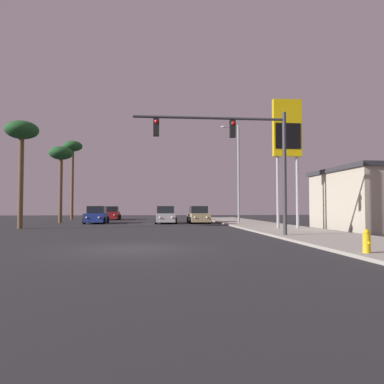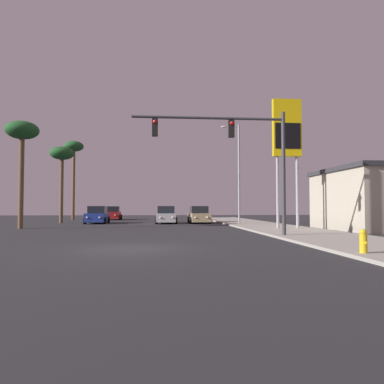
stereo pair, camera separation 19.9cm
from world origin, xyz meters
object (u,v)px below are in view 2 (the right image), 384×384
(car_silver, at_px, (166,216))
(fire_hydrant, at_px, (363,241))
(car_red, at_px, (113,214))
(car_blue, at_px, (97,216))
(street_lamp, at_px, (238,168))
(palm_tree_mid, at_px, (62,157))
(traffic_light_mast, at_px, (240,146))
(palm_tree_near, at_px, (22,136))
(gas_station_sign, at_px, (287,135))
(palm_tree_far, at_px, (74,151))
(car_tan, at_px, (199,215))

(car_silver, xyz_separation_m, fire_hydrant, (5.82, -24.96, -0.27))
(car_red, distance_m, car_blue, 10.49)
(car_silver, bearing_deg, street_lamp, 157.87)
(car_red, relative_size, palm_tree_mid, 0.57)
(car_silver, bearing_deg, traffic_light_mast, 102.93)
(palm_tree_mid, bearing_deg, street_lamp, -15.83)
(car_silver, distance_m, traffic_light_mast, 18.01)
(fire_hydrant, bearing_deg, car_silver, 103.11)
(traffic_light_mast, height_order, palm_tree_near, palm_tree_near)
(street_lamp, bearing_deg, gas_station_sign, -78.07)
(palm_tree_far, bearing_deg, fire_hydrant, -64.88)
(car_tan, bearing_deg, palm_tree_mid, -9.38)
(car_red, xyz_separation_m, gas_station_sign, (14.68, -22.17, 5.86))
(palm_tree_mid, bearing_deg, palm_tree_far, 96.18)
(car_blue, relative_size, traffic_light_mast, 0.54)
(gas_station_sign, bearing_deg, car_blue, 141.83)
(palm_tree_near, relative_size, palm_tree_far, 0.79)
(traffic_light_mast, bearing_deg, palm_tree_mid, 126.04)
(car_tan, bearing_deg, gas_station_sign, 112.72)
(palm_tree_near, xyz_separation_m, palm_tree_mid, (0.33, 10.00, -0.23))
(car_tan, xyz_separation_m, palm_tree_near, (-13.98, -8.08, 6.09))
(car_tan, distance_m, palm_tree_far, 20.53)
(car_tan, relative_size, gas_station_sign, 0.48)
(car_red, relative_size, street_lamp, 0.48)
(car_red, xyz_separation_m, traffic_light_mast, (10.00, -28.26, 4.00))
(gas_station_sign, relative_size, palm_tree_far, 0.90)
(gas_station_sign, height_order, palm_tree_mid, gas_station_sign)
(car_red, relative_size, car_blue, 1.00)
(car_blue, xyz_separation_m, car_tan, (9.87, -0.50, 0.00))
(traffic_light_mast, relative_size, palm_tree_mid, 1.05)
(car_tan, distance_m, street_lamp, 6.14)
(car_silver, bearing_deg, car_blue, -3.55)
(car_blue, relative_size, car_tan, 1.00)
(car_blue, height_order, palm_tree_near, palm_tree_near)
(street_lamp, xyz_separation_m, gas_station_sign, (1.76, -8.32, 1.50))
(car_blue, bearing_deg, street_lamp, 165.19)
(gas_station_sign, xyz_separation_m, palm_tree_far, (-19.72, 23.11, 2.06))
(car_blue, xyz_separation_m, fire_hydrant, (12.47, -25.53, -0.27))
(traffic_light_mast, distance_m, fire_hydrant, 9.15)
(car_blue, height_order, palm_tree_mid, palm_tree_mid)
(car_tan, bearing_deg, car_blue, -4.27)
(car_red, distance_m, traffic_light_mast, 30.24)
(gas_station_sign, height_order, palm_tree_near, gas_station_sign)
(car_blue, relative_size, gas_station_sign, 0.48)
(car_red, relative_size, traffic_light_mast, 0.54)
(car_blue, height_order, car_tan, same)
(street_lamp, distance_m, palm_tree_mid, 17.61)
(fire_hydrant, bearing_deg, palm_tree_mid, 121.07)
(fire_hydrant, height_order, palm_tree_mid, palm_tree_mid)
(car_silver, relative_size, palm_tree_near, 0.55)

